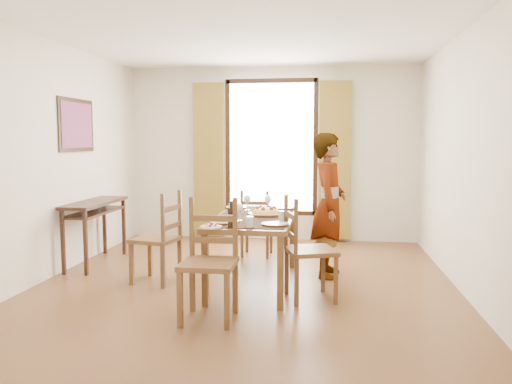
# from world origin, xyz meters

# --- Properties ---
(ground) EXTENTS (5.00, 5.00, 0.00)m
(ground) POSITION_xyz_m (0.00, 0.00, 0.00)
(ground) COLOR #4A3217
(ground) RESTS_ON ground
(room_shell) EXTENTS (4.60, 5.10, 2.74)m
(room_shell) POSITION_xyz_m (-0.00, 0.13, 1.54)
(room_shell) COLOR beige
(room_shell) RESTS_ON ground
(console_table) EXTENTS (0.38, 1.20, 0.80)m
(console_table) POSITION_xyz_m (-2.03, 0.60, 0.68)
(console_table) COLOR #341A11
(console_table) RESTS_ON ground
(dining_table) EXTENTS (0.83, 1.68, 0.76)m
(dining_table) POSITION_xyz_m (0.10, -0.03, 0.68)
(dining_table) COLOR brown
(dining_table) RESTS_ON ground
(chair_west) EXTENTS (0.52, 0.52, 1.01)m
(chair_west) POSITION_xyz_m (-0.96, -0.10, 0.47)
(chair_west) COLOR brown
(chair_west) RESTS_ON ground
(chair_north) EXTENTS (0.41, 0.41, 0.90)m
(chair_north) POSITION_xyz_m (-0.07, 1.30, 0.42)
(chair_north) COLOR brown
(chair_north) RESTS_ON ground
(chair_south) EXTENTS (0.47, 0.47, 1.06)m
(chair_south) POSITION_xyz_m (-0.14, -1.12, 0.49)
(chair_south) COLOR brown
(chair_south) RESTS_ON ground
(chair_east) EXTENTS (0.57, 0.57, 1.02)m
(chair_east) POSITION_xyz_m (0.68, -0.46, 0.48)
(chair_east) COLOR brown
(chair_east) RESTS_ON ground
(man) EXTENTS (0.69, 0.53, 1.65)m
(man) POSITION_xyz_m (0.89, 0.44, 0.82)
(man) COLOR gray
(man) RESTS_ON ground
(plate_sw) EXTENTS (0.27, 0.27, 0.05)m
(plate_sw) POSITION_xyz_m (-0.16, -0.55, 0.78)
(plate_sw) COLOR silver
(plate_sw) RESTS_ON dining_table
(plate_se) EXTENTS (0.27, 0.27, 0.05)m
(plate_se) POSITION_xyz_m (0.38, -0.59, 0.78)
(plate_se) COLOR silver
(plate_se) RESTS_ON dining_table
(plate_nw) EXTENTS (0.27, 0.27, 0.05)m
(plate_nw) POSITION_xyz_m (-0.20, 0.52, 0.78)
(plate_nw) COLOR silver
(plate_nw) RESTS_ON dining_table
(plate_ne) EXTENTS (0.27, 0.27, 0.05)m
(plate_ne) POSITION_xyz_m (0.36, 0.55, 0.78)
(plate_ne) COLOR silver
(plate_ne) RESTS_ON dining_table
(pasta_platter) EXTENTS (0.40, 0.40, 0.10)m
(pasta_platter) POSITION_xyz_m (0.21, 0.04, 0.81)
(pasta_platter) COLOR #B64717
(pasta_platter) RESTS_ON dining_table
(caprese_plate) EXTENTS (0.20, 0.20, 0.04)m
(caprese_plate) POSITION_xyz_m (-0.20, -0.81, 0.78)
(caprese_plate) COLOR silver
(caprese_plate) RESTS_ON dining_table
(wine_glass_a) EXTENTS (0.08, 0.08, 0.18)m
(wine_glass_a) POSITION_xyz_m (-0.00, -0.41, 0.85)
(wine_glass_a) COLOR white
(wine_glass_a) RESTS_ON dining_table
(wine_glass_b) EXTENTS (0.08, 0.08, 0.18)m
(wine_glass_b) POSITION_xyz_m (0.19, 0.35, 0.85)
(wine_glass_b) COLOR white
(wine_glass_b) RESTS_ON dining_table
(wine_glass_c) EXTENTS (0.08, 0.08, 0.18)m
(wine_glass_c) POSITION_xyz_m (-0.04, 0.35, 0.85)
(wine_glass_c) COLOR white
(wine_glass_c) RESTS_ON dining_table
(tumbler_a) EXTENTS (0.07, 0.07, 0.10)m
(tumbler_a) POSITION_xyz_m (0.42, -0.32, 0.81)
(tumbler_a) COLOR silver
(tumbler_a) RESTS_ON dining_table
(tumbler_b) EXTENTS (0.07, 0.07, 0.10)m
(tumbler_b) POSITION_xyz_m (-0.21, 0.25, 0.81)
(tumbler_b) COLOR silver
(tumbler_b) RESTS_ON dining_table
(tumbler_c) EXTENTS (0.07, 0.07, 0.10)m
(tumbler_c) POSITION_xyz_m (0.15, -0.72, 0.81)
(tumbler_c) COLOR silver
(tumbler_c) RESTS_ON dining_table
(wine_bottle) EXTENTS (0.07, 0.07, 0.25)m
(wine_bottle) POSITION_xyz_m (-0.02, -0.78, 0.88)
(wine_bottle) COLOR black
(wine_bottle) RESTS_ON dining_table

